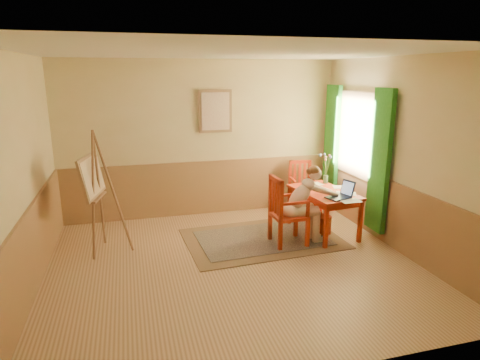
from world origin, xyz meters
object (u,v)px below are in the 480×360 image
object	(u,v)px
chair_left	(286,211)
laptop	(341,194)
chair_back	(301,187)
figure	(304,201)
table	(324,196)
easel	(95,181)

from	to	relation	value
chair_left	laptop	bearing A→B (deg)	-8.38
chair_back	figure	distance (m)	1.49
chair_left	figure	xyz separation A→B (m)	(0.30, -0.00, 0.13)
table	figure	size ratio (longest dim) A/B	1.06
table	chair_left	distance (m)	0.82
table	easel	bearing A→B (deg)	176.34
chair_back	laptop	size ratio (longest dim) A/B	2.08
figure	chair_back	bearing A→B (deg)	67.70
chair_back	figure	size ratio (longest dim) A/B	0.80
table	figure	world-z (taller)	figure
easel	chair_back	bearing A→B (deg)	13.61
table	chair_left	xyz separation A→B (m)	(-0.77, -0.27, -0.09)
chair_left	chair_back	distance (m)	1.61
table	chair_left	size ratio (longest dim) A/B	1.19
chair_left	easel	world-z (taller)	easel
chair_left	easel	xyz separation A→B (m)	(-2.73, 0.50, 0.53)
chair_left	figure	distance (m)	0.33
easel	figure	bearing A→B (deg)	-9.37
laptop	easel	bearing A→B (deg)	170.12
table	laptop	world-z (taller)	laptop
chair_back	easel	world-z (taller)	easel
chair_left	easel	bearing A→B (deg)	169.66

